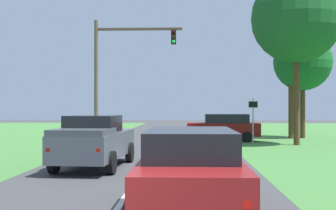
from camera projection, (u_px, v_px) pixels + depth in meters
ground_plane at (148, 164)px, 18.00m from camera, size 120.00×120.00×0.00m
red_suv_near at (190, 172)px, 9.11m from camera, size 2.23×4.89×1.80m
pickup_truck_lead at (94, 141)px, 16.78m from camera, size 2.46×5.57×1.95m
traffic_light at (117, 64)px, 29.49m from camera, size 5.76×0.40×7.93m
keep_moving_sign at (253, 115)px, 26.77m from camera, size 0.60×0.09×2.76m
oak_tree_right at (303, 62)px, 32.71m from camera, size 4.19×4.19×7.63m
crossing_suv_far at (224, 127)px, 29.75m from camera, size 4.73×2.11×1.79m
extra_tree_1 at (291, 39)px, 32.28m from camera, size 3.73×3.73×9.07m
extra_tree_2 at (297, 18)px, 26.77m from camera, size 5.36×5.36×10.21m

